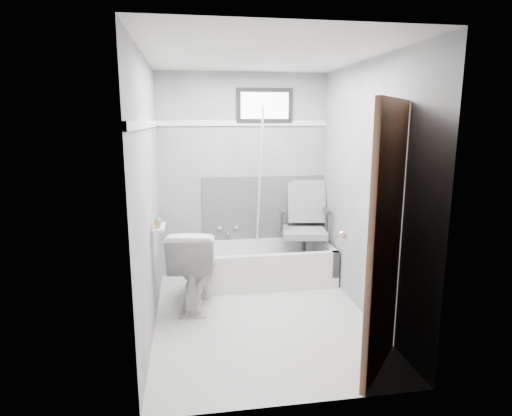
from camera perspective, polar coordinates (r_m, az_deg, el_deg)
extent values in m
plane|color=silver|center=(4.23, 0.77, -14.36)|extent=(2.60, 2.60, 0.00)
plane|color=silver|center=(3.84, 0.87, 19.80)|extent=(2.60, 2.60, 0.00)
cube|color=slate|center=(5.13, -1.67, 4.30)|extent=(2.00, 0.02, 2.40)
cube|color=slate|center=(2.62, 5.70, -2.90)|extent=(2.00, 0.02, 2.40)
cube|color=slate|center=(3.82, -14.14, 1.42)|extent=(0.02, 2.60, 2.40)
cube|color=slate|center=(4.15, 14.57, 2.18)|extent=(0.02, 2.60, 2.40)
imported|color=white|center=(4.39, -8.19, -7.79)|extent=(0.57, 0.88, 0.80)
cube|color=#4C4C4F|center=(5.22, 1.09, -0.01)|extent=(1.50, 0.02, 0.78)
cube|color=white|center=(5.08, -1.70, 11.24)|extent=(2.00, 0.02, 0.06)
cube|color=white|center=(3.76, -14.41, 10.76)|extent=(0.02, 2.60, 0.06)
cylinder|color=silver|center=(4.94, 0.45, 2.26)|extent=(0.02, 0.50, 1.90)
cube|color=silver|center=(3.98, -12.79, -2.52)|extent=(0.10, 0.32, 0.02)
imported|color=olive|center=(3.89, -13.05, -1.87)|extent=(0.05, 0.05, 0.09)
imported|color=slate|center=(4.03, -12.92, -1.49)|extent=(0.10, 0.10, 0.09)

